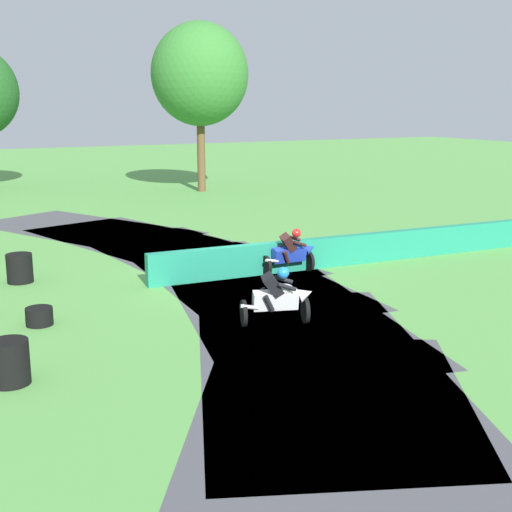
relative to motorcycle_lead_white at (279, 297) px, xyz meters
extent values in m
plane|color=#569947|center=(1.06, 4.32, -0.65)|extent=(120.00, 120.00, 0.00)
cube|color=#47474C|center=(-1.84, -5.10, -0.65)|extent=(8.61, 10.16, 0.01)
cube|color=#47474C|center=(-0.35, -2.13, -0.65)|extent=(7.56, 10.18, 0.01)
cube|color=#47474C|center=(0.62, 1.03, -0.65)|extent=(6.30, 9.91, 0.01)
cube|color=#47474C|center=(1.04, 4.32, -0.65)|extent=(4.86, 9.36, 0.01)
cube|color=#47474C|center=(0.90, 7.63, -0.65)|extent=(5.59, 9.67, 0.01)
cube|color=#47474C|center=(0.20, 10.87, -0.65)|extent=(6.95, 10.08, 0.01)
cube|color=#47474C|center=(-1.03, 13.95, -0.65)|extent=(8.11, 10.21, 0.01)
cube|color=#1E8466|center=(6.82, 4.08, -0.20)|extent=(16.84, 1.02, 0.90)
cylinder|color=black|center=(0.62, -0.11, -0.36)|extent=(0.30, 0.71, 0.71)
cylinder|color=black|center=(-0.72, 0.31, -0.36)|extent=(0.30, 0.71, 0.71)
cube|color=silver|center=(-0.07, 0.04, -0.06)|extent=(1.06, 0.64, 0.45)
ellipsoid|color=silver|center=(0.09, -0.07, 0.19)|extent=(0.52, 0.44, 0.29)
cone|color=silver|center=(0.57, -0.19, 0.05)|extent=(0.48, 0.43, 0.46)
cylinder|color=#B2B2B7|center=(-0.67, 0.12, -0.17)|extent=(0.42, 0.21, 0.17)
cube|color=black|center=(-0.17, -0.02, 0.31)|extent=(0.58, 0.37, 0.61)
sphere|color=#1E7FE0|center=(0.02, -0.14, 0.58)|extent=(0.26, 0.26, 0.26)
cylinder|color=black|center=(0.15, 0.06, 0.37)|extent=(0.44, 0.20, 0.24)
cylinder|color=black|center=(0.05, -0.27, 0.30)|extent=(0.44, 0.20, 0.24)
cylinder|color=black|center=(-0.19, 0.25, -0.01)|extent=(0.31, 0.16, 0.42)
cylinder|color=black|center=(-0.29, -0.08, -0.08)|extent=(0.31, 0.16, 0.42)
cylinder|color=black|center=(3.22, 4.02, -0.36)|extent=(0.11, 0.74, 0.74)
cylinder|color=black|center=(1.82, 4.05, -0.36)|extent=(0.11, 0.74, 0.74)
cube|color=#1E38B2|center=(2.52, 3.95, -0.07)|extent=(1.01, 0.40, 0.46)
ellipsoid|color=#1E38B2|center=(2.70, 3.88, 0.18)|extent=(0.45, 0.34, 0.31)
cone|color=#1E38B2|center=(3.20, 3.91, 0.04)|extent=(0.40, 0.42, 0.47)
cylinder|color=#B2B2B7|center=(1.92, 3.87, -0.18)|extent=(0.41, 0.12, 0.18)
cube|color=#331919|center=(2.44, 3.85, 0.30)|extent=(0.50, 0.44, 0.62)
sphere|color=red|center=(2.66, 3.77, 0.57)|extent=(0.26, 0.26, 0.26)
cylinder|color=#331919|center=(2.72, 4.01, 0.37)|extent=(0.43, 0.14, 0.24)
cylinder|color=#331919|center=(2.72, 3.67, 0.27)|extent=(0.43, 0.14, 0.24)
cylinder|color=#331919|center=(2.35, 4.12, -0.01)|extent=(0.27, 0.21, 0.42)
cylinder|color=#331919|center=(2.34, 3.78, -0.10)|extent=(0.27, 0.21, 0.42)
cylinder|color=black|center=(-5.77, -0.67, -0.55)|extent=(0.69, 0.69, 0.20)
cylinder|color=black|center=(-5.77, -0.67, -0.35)|extent=(0.69, 0.69, 0.20)
cylinder|color=black|center=(-5.77, -0.67, -0.15)|extent=(0.69, 0.69, 0.20)
cylinder|color=black|center=(-5.77, -0.67, 0.05)|extent=(0.69, 0.69, 0.20)
cylinder|color=black|center=(-4.74, 2.45, -0.55)|extent=(0.60, 0.60, 0.20)
cylinder|color=black|center=(-4.74, 2.45, -0.35)|extent=(0.60, 0.60, 0.20)
cylinder|color=black|center=(-4.54, 6.51, -0.55)|extent=(0.70, 0.70, 0.20)
cylinder|color=black|center=(-4.54, 6.51, -0.35)|extent=(0.70, 0.70, 0.20)
cylinder|color=black|center=(-4.54, 6.51, -0.15)|extent=(0.70, 0.70, 0.20)
cylinder|color=black|center=(-4.54, 6.51, 0.05)|extent=(0.70, 0.70, 0.20)
cylinder|color=brown|center=(7.54, 22.46, 1.40)|extent=(0.44, 0.44, 4.10)
ellipsoid|color=#33752D|center=(7.54, 22.46, 5.67)|extent=(5.24, 5.24, 5.50)
camera|label=1|loc=(-7.06, -12.66, 4.21)|focal=47.92mm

